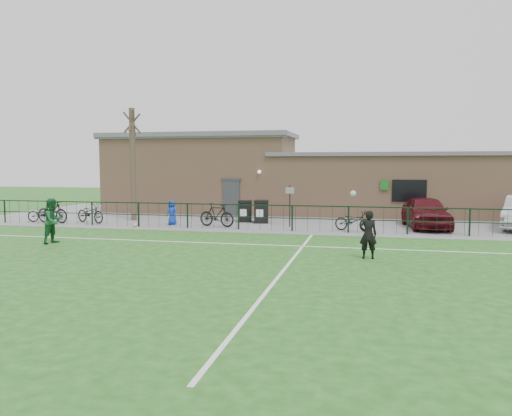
% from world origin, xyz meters
% --- Properties ---
extents(ground, '(90.00, 90.00, 0.00)m').
position_xyz_m(ground, '(0.00, 0.00, 0.00)').
color(ground, '#1D5118').
rests_on(ground, ground).
extents(paving_strip, '(34.00, 13.00, 0.02)m').
position_xyz_m(paving_strip, '(0.00, 13.50, 0.01)').
color(paving_strip, slate).
rests_on(paving_strip, ground).
extents(pitch_line_touch, '(28.00, 0.10, 0.01)m').
position_xyz_m(pitch_line_touch, '(0.00, 7.80, 0.00)').
color(pitch_line_touch, white).
rests_on(pitch_line_touch, ground).
extents(pitch_line_mid, '(28.00, 0.10, 0.01)m').
position_xyz_m(pitch_line_mid, '(0.00, 4.00, 0.00)').
color(pitch_line_mid, white).
rests_on(pitch_line_mid, ground).
extents(pitch_line_perp, '(0.10, 16.00, 0.01)m').
position_xyz_m(pitch_line_perp, '(2.00, 0.00, 0.00)').
color(pitch_line_perp, white).
rests_on(pitch_line_perp, ground).
extents(perimeter_fence, '(28.00, 0.10, 1.20)m').
position_xyz_m(perimeter_fence, '(0.00, 8.00, 0.60)').
color(perimeter_fence, black).
rests_on(perimeter_fence, ground).
extents(bare_tree, '(0.30, 0.30, 6.00)m').
position_xyz_m(bare_tree, '(-8.00, 10.50, 3.00)').
color(bare_tree, '#443329').
rests_on(bare_tree, ground).
extents(wheelie_bin_left, '(0.84, 0.91, 1.03)m').
position_xyz_m(wheelie_bin_left, '(-1.96, 11.11, 0.53)').
color(wheelie_bin_left, black).
rests_on(wheelie_bin_left, paving_strip).
extents(wheelie_bin_right, '(0.85, 0.93, 1.08)m').
position_xyz_m(wheelie_bin_right, '(-1.02, 10.80, 0.56)').
color(wheelie_bin_right, black).
rests_on(wheelie_bin_right, paving_strip).
extents(sign_post, '(0.07, 0.07, 2.00)m').
position_xyz_m(sign_post, '(0.66, 9.48, 1.02)').
color(sign_post, black).
rests_on(sign_post, paving_strip).
extents(car_maroon, '(2.23, 4.58, 1.50)m').
position_xyz_m(car_maroon, '(7.01, 10.47, 0.77)').
color(car_maroon, '#4F0E16').
rests_on(car_maroon, paving_strip).
extents(bicycle_a, '(1.81, 0.99, 0.90)m').
position_xyz_m(bicycle_a, '(-12.21, 8.71, 0.47)').
color(bicycle_a, black).
rests_on(bicycle_a, paving_strip).
extents(bicycle_b, '(2.01, 0.88, 1.17)m').
position_xyz_m(bicycle_b, '(-11.48, 8.37, 0.60)').
color(bicycle_b, black).
rests_on(bicycle_b, paving_strip).
extents(bicycle_c, '(2.05, 1.30, 1.02)m').
position_xyz_m(bicycle_c, '(-9.63, 8.88, 0.53)').
color(bicycle_c, black).
rests_on(bicycle_c, paving_strip).
extents(bicycle_d, '(1.96, 0.96, 1.13)m').
position_xyz_m(bicycle_d, '(-2.80, 8.78, 0.59)').
color(bicycle_d, black).
rests_on(bicycle_d, paving_strip).
extents(bicycle_e, '(1.87, 1.18, 0.93)m').
position_xyz_m(bicycle_e, '(3.70, 8.57, 0.48)').
color(bicycle_e, black).
rests_on(bicycle_e, paving_strip).
extents(spectator_child, '(0.68, 0.54, 1.22)m').
position_xyz_m(spectator_child, '(-5.18, 8.97, 0.63)').
color(spectator_child, '#1339B3').
rests_on(spectator_child, paving_strip).
extents(goalkeeper_kick, '(1.00, 3.45, 2.03)m').
position_xyz_m(goalkeeper_kick, '(4.33, 2.15, 0.82)').
color(goalkeeper_kick, black).
rests_on(goalkeeper_kick, ground).
extents(outfield_player, '(0.81, 0.95, 1.73)m').
position_xyz_m(outfield_player, '(-7.43, 2.62, 0.87)').
color(outfield_player, '#175328').
rests_on(outfield_player, ground).
extents(ball_ground, '(0.21, 0.21, 0.21)m').
position_xyz_m(ball_ground, '(-6.55, 7.67, 0.11)').
color(ball_ground, silver).
rests_on(ball_ground, ground).
extents(clubhouse, '(24.25, 5.40, 4.96)m').
position_xyz_m(clubhouse, '(-0.88, 16.50, 2.22)').
color(clubhouse, tan).
rests_on(clubhouse, ground).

